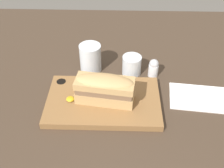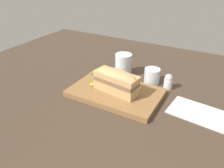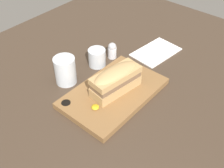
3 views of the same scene
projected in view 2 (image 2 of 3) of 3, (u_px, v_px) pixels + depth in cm
name	position (u px, v px, depth cm)	size (l,w,h in cm)	color
dining_table	(114.00, 91.00, 93.24)	(162.32, 128.50, 2.00)	#423326
serving_board	(115.00, 92.00, 88.60)	(35.97, 22.53, 2.19)	olive
sandwich	(116.00, 80.00, 85.00)	(18.76, 9.48, 9.24)	tan
mustard_dollop	(93.00, 84.00, 91.41)	(2.56, 2.56, 1.02)	gold
water_glass	(123.00, 66.00, 103.02)	(7.76, 7.76, 10.26)	silver
wine_glass	(152.00, 77.00, 96.00)	(6.82, 6.82, 6.95)	silver
napkin	(198.00, 113.00, 78.01)	(21.04, 14.74, 0.40)	white
salt_shaker	(168.00, 82.00, 91.72)	(3.53, 3.53, 6.82)	white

